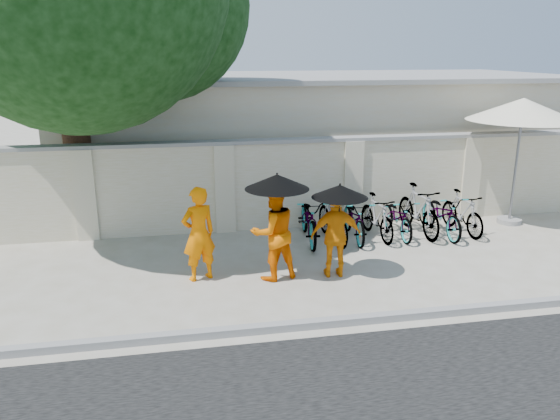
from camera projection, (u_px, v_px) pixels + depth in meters
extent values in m
plane|color=#AAA49A|center=(297.00, 282.00, 9.82)|extent=(80.00, 80.00, 0.00)
cube|color=gray|center=(322.00, 323.00, 8.20)|extent=(40.00, 0.16, 0.12)
cube|color=beige|center=(310.00, 184.00, 12.73)|extent=(20.00, 0.30, 2.00)
cube|color=beige|center=(313.00, 134.00, 16.32)|extent=(14.00, 6.00, 3.20)
cylinder|color=#553320|center=(76.00, 135.00, 12.13)|extent=(0.60, 0.60, 4.40)
sphere|color=#244E21|center=(18.00, 15.00, 11.26)|extent=(3.80, 3.80, 3.80)
sphere|color=#244E21|center=(155.00, 6.00, 11.42)|extent=(4.00, 4.00, 4.00)
imported|color=#FF7700|center=(199.00, 234.00, 9.69)|extent=(0.74, 0.62, 1.73)
imported|color=#F66A02|center=(274.00, 232.00, 9.73)|extent=(1.01, 0.88, 1.76)
cylinder|color=black|center=(277.00, 205.00, 9.52)|extent=(0.02, 0.02, 0.83)
cone|color=black|center=(277.00, 182.00, 9.40)|extent=(1.13, 1.13, 0.26)
imported|color=orange|center=(336.00, 236.00, 9.86)|extent=(0.95, 0.47, 1.56)
cylinder|color=black|center=(339.00, 212.00, 9.65)|extent=(0.02, 0.02, 0.74)
cone|color=black|center=(340.00, 191.00, 9.55)|extent=(1.00, 1.00, 0.23)
cylinder|color=gray|center=(509.00, 221.00, 13.13)|extent=(0.56, 0.56, 0.11)
cylinder|color=slate|center=(515.00, 169.00, 12.77)|extent=(0.06, 0.06, 2.66)
cone|color=beige|center=(523.00, 109.00, 12.38)|extent=(3.14, 3.14, 0.51)
imported|color=slate|center=(309.00, 219.00, 11.77)|extent=(0.84, 1.97, 1.01)
imported|color=slate|center=(333.00, 218.00, 11.79)|extent=(0.64, 1.75, 1.03)
imported|color=slate|center=(355.00, 219.00, 11.92)|extent=(0.73, 1.78, 0.91)
imported|color=slate|center=(377.00, 217.00, 11.98)|extent=(0.60, 1.65, 0.97)
imported|color=slate|center=(398.00, 217.00, 12.13)|extent=(0.60, 1.68, 0.88)
imported|color=slate|center=(418.00, 210.00, 12.22)|extent=(0.66, 1.89, 1.11)
imported|color=slate|center=(442.00, 214.00, 12.20)|extent=(0.65, 1.82, 0.96)
imported|color=slate|center=(462.00, 213.00, 12.31)|extent=(0.61, 1.63, 0.96)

